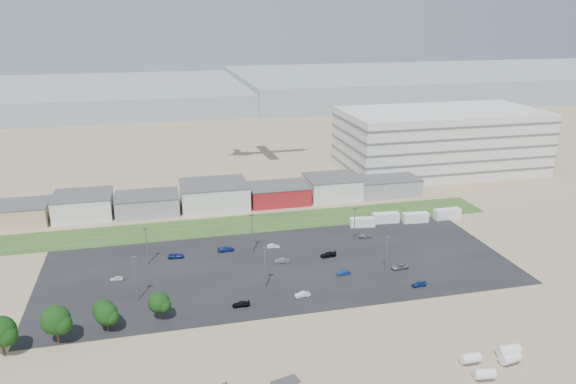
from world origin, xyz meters
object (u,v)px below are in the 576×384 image
object	(u,v)px
parked_car_0	(400,266)
parked_car_9	(176,256)
parked_car_6	(226,249)
parked_car_12	(328,255)
storage_tank_nw	(471,358)
parked_car_1	(343,273)
parked_car_2	(419,284)
parked_car_5	(116,279)
parked_car_11	(273,246)
parked_car_8	(365,236)
tree_far_left	(1,334)
box_trailer_a	(362,222)
parked_car_7	(282,260)
parked_car_3	(241,304)
parked_car_13	(303,294)

from	to	relation	value
parked_car_0	parked_car_9	bearing A→B (deg)	-114.03
parked_car_6	parked_car_12	size ratio (longest dim) A/B	1.04
storage_tank_nw	parked_car_1	size ratio (longest dim) A/B	1.07
parked_car_2	parked_car_5	distance (m)	73.75
parked_car_2	parked_car_11	bearing A→B (deg)	-142.30
parked_car_0	parked_car_8	world-z (taller)	parked_car_8
parked_car_5	parked_car_6	bearing A→B (deg)	114.36
parked_car_0	tree_far_left	bearing A→B (deg)	-82.83
box_trailer_a	parked_car_0	distance (m)	30.25
parked_car_7	parked_car_9	xyz separation A→B (m)	(-27.08, 9.69, -0.04)
box_trailer_a	parked_car_0	size ratio (longest dim) A/B	1.69
tree_far_left	parked_car_12	size ratio (longest dim) A/B	2.16
parked_car_9	parked_car_12	xyz separation A→B (m)	(39.92, -9.03, 0.03)
parked_car_5	parked_car_8	bearing A→B (deg)	102.01
storage_tank_nw	parked_car_5	bearing A→B (deg)	142.15
box_trailer_a	parked_car_5	bearing A→B (deg)	-156.99
parked_car_5	parked_car_11	distance (m)	42.97
storage_tank_nw	parked_car_9	xyz separation A→B (m)	(-51.13, 61.37, -0.52)
parked_car_0	parked_car_7	bearing A→B (deg)	-114.56
parked_car_8	parked_car_1	bearing A→B (deg)	147.77
parked_car_6	parked_car_7	size ratio (longest dim) A/B	1.17
tree_far_left	parked_car_6	xyz separation A→B (m)	(48.02, 39.05, -4.06)
parked_car_8	parked_car_9	size ratio (longest dim) A/B	0.88
tree_far_left	parked_car_0	bearing A→B (deg)	10.95
tree_far_left	storage_tank_nw	bearing A→B (deg)	-15.37
parked_car_3	parked_car_13	size ratio (longest dim) A/B	1.08
parked_car_3	storage_tank_nw	bearing A→B (deg)	51.46
parked_car_5	parked_car_12	distance (m)	54.83
parked_car_7	parked_car_3	bearing A→B (deg)	-29.94
parked_car_0	storage_tank_nw	bearing A→B (deg)	-9.87
parked_car_11	tree_far_left	bearing A→B (deg)	129.67
parked_car_7	parked_car_11	bearing A→B (deg)	-173.04
parked_car_1	parked_car_7	distance (m)	16.95
storage_tank_nw	box_trailer_a	bearing A→B (deg)	85.39
storage_tank_nw	parked_car_7	world-z (taller)	storage_tank_nw
box_trailer_a	parked_car_7	size ratio (longest dim) A/B	1.95
parked_car_2	parked_car_5	xyz separation A→B (m)	(-70.85, 20.45, -0.07)
parked_car_1	parked_car_8	size ratio (longest dim) A/B	0.92
parked_car_6	parked_car_9	world-z (taller)	parked_car_6
parked_car_9	parked_car_12	world-z (taller)	parked_car_12
box_trailer_a	parked_car_2	world-z (taller)	box_trailer_a
box_trailer_a	parked_car_8	xyz separation A→B (m)	(-2.36, -8.60, -0.77)
tree_far_left	parked_car_9	world-z (taller)	tree_far_left
parked_car_1	parked_car_9	distance (m)	45.13
box_trailer_a	parked_car_6	distance (m)	44.08
parked_car_1	parked_car_8	world-z (taller)	parked_car_8
parked_car_9	storage_tank_nw	bearing A→B (deg)	-135.00
tree_far_left	parked_car_13	bearing A→B (deg)	8.29
parked_car_3	tree_far_left	bearing A→B (deg)	-79.60
parked_car_11	parked_car_13	xyz separation A→B (m)	(0.55, -29.14, 0.02)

